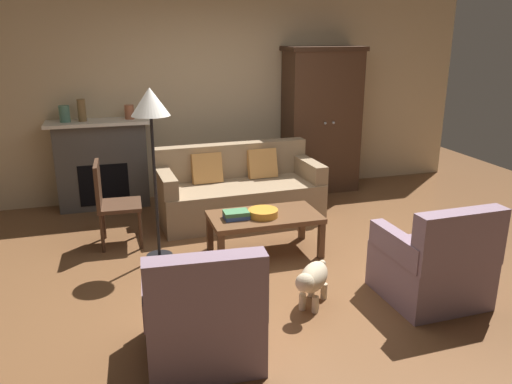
{
  "coord_description": "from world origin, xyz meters",
  "views": [
    {
      "loc": [
        -1.48,
        -4.26,
        2.18
      ],
      "look_at": [
        -0.01,
        0.66,
        0.55
      ],
      "focal_mm": 35.85,
      "sensor_mm": 36.0,
      "label": 1
    }
  ],
  "objects_px": {
    "mantel_vase_bronze": "(82,110)",
    "armchair_near_left": "(203,317)",
    "fruit_bowl": "(263,213)",
    "dog": "(313,279)",
    "mantel_vase_jade": "(65,114)",
    "side_chair_wooden": "(110,199)",
    "armoire": "(321,120)",
    "fireplace": "(102,164)",
    "coffee_table": "(265,220)",
    "mantel_vase_terracotta": "(129,112)",
    "couch": "(239,192)",
    "book_stack": "(236,215)",
    "armchair_near_right": "(434,265)",
    "floor_lamp": "(151,112)"
  },
  "relations": [
    {
      "from": "fruit_bowl",
      "to": "armoire",
      "type": "bearing_deg",
      "value": 53.37
    },
    {
      "from": "side_chair_wooden",
      "to": "armchair_near_right",
      "type": "bearing_deg",
      "value": -37.98
    },
    {
      "from": "coffee_table",
      "to": "mantel_vase_jade",
      "type": "height_order",
      "value": "mantel_vase_jade"
    },
    {
      "from": "armchair_near_right",
      "to": "floor_lamp",
      "type": "relative_size",
      "value": 0.52
    },
    {
      "from": "fruit_bowl",
      "to": "side_chair_wooden",
      "type": "relative_size",
      "value": 0.33
    },
    {
      "from": "book_stack",
      "to": "mantel_vase_jade",
      "type": "relative_size",
      "value": 1.24
    },
    {
      "from": "fireplace",
      "to": "mantel_vase_bronze",
      "type": "bearing_deg",
      "value": -174.31
    },
    {
      "from": "fireplace",
      "to": "mantel_vase_jade",
      "type": "height_order",
      "value": "mantel_vase_jade"
    },
    {
      "from": "side_chair_wooden",
      "to": "book_stack",
      "type": "bearing_deg",
      "value": -31.21
    },
    {
      "from": "book_stack",
      "to": "armchair_near_right",
      "type": "distance_m",
      "value": 1.87
    },
    {
      "from": "fruit_bowl",
      "to": "dog",
      "type": "xyz_separation_m",
      "value": [
        0.09,
        -1.06,
        -0.21
      ]
    },
    {
      "from": "fruit_bowl",
      "to": "dog",
      "type": "bearing_deg",
      "value": -85.08
    },
    {
      "from": "fruit_bowl",
      "to": "mantel_vase_bronze",
      "type": "height_order",
      "value": "mantel_vase_bronze"
    },
    {
      "from": "floor_lamp",
      "to": "dog",
      "type": "relative_size",
      "value": 3.56
    },
    {
      "from": "mantel_vase_terracotta",
      "to": "book_stack",
      "type": "bearing_deg",
      "value": -67.01
    },
    {
      "from": "mantel_vase_bronze",
      "to": "dog",
      "type": "height_order",
      "value": "mantel_vase_bronze"
    },
    {
      "from": "book_stack",
      "to": "mantel_vase_bronze",
      "type": "relative_size",
      "value": 0.92
    },
    {
      "from": "armchair_near_right",
      "to": "side_chair_wooden",
      "type": "xyz_separation_m",
      "value": [
        -2.53,
        1.98,
        0.2
      ]
    },
    {
      "from": "fireplace",
      "to": "mantel_vase_jade",
      "type": "distance_m",
      "value": 0.75
    },
    {
      "from": "floor_lamp",
      "to": "couch",
      "type": "bearing_deg",
      "value": 39.98
    },
    {
      "from": "fruit_bowl",
      "to": "couch",
      "type": "bearing_deg",
      "value": 87.33
    },
    {
      "from": "fruit_bowl",
      "to": "mantel_vase_bronze",
      "type": "distance_m",
      "value": 2.74
    },
    {
      "from": "mantel_vase_jade",
      "to": "fruit_bowl",
      "type": "bearing_deg",
      "value": -47.09
    },
    {
      "from": "fireplace",
      "to": "couch",
      "type": "bearing_deg",
      "value": -29.72
    },
    {
      "from": "floor_lamp",
      "to": "mantel_vase_terracotta",
      "type": "bearing_deg",
      "value": 93.45
    },
    {
      "from": "couch",
      "to": "book_stack",
      "type": "bearing_deg",
      "value": -105.95
    },
    {
      "from": "coffee_table",
      "to": "mantel_vase_terracotta",
      "type": "distance_m",
      "value": 2.43
    },
    {
      "from": "fireplace",
      "to": "coffee_table",
      "type": "xyz_separation_m",
      "value": [
        1.52,
        -1.99,
        -0.2
      ]
    },
    {
      "from": "book_stack",
      "to": "side_chair_wooden",
      "type": "xyz_separation_m",
      "value": [
        -1.17,
        0.71,
        0.05
      ]
    },
    {
      "from": "couch",
      "to": "dog",
      "type": "relative_size",
      "value": 4.11
    },
    {
      "from": "fruit_bowl",
      "to": "armchair_near_left",
      "type": "relative_size",
      "value": 0.34
    },
    {
      "from": "book_stack",
      "to": "floor_lamp",
      "type": "relative_size",
      "value": 0.15
    },
    {
      "from": "coffee_table",
      "to": "armchair_near_left",
      "type": "height_order",
      "value": "armchair_near_left"
    },
    {
      "from": "fruit_bowl",
      "to": "armchair_near_right",
      "type": "relative_size",
      "value": 0.34
    },
    {
      "from": "book_stack",
      "to": "mantel_vase_bronze",
      "type": "bearing_deg",
      "value": 125.18
    },
    {
      "from": "side_chair_wooden",
      "to": "dog",
      "type": "xyz_separation_m",
      "value": [
        1.53,
        -1.79,
        -0.27
      ]
    },
    {
      "from": "mantel_vase_bronze",
      "to": "armchair_near_right",
      "type": "distance_m",
      "value": 4.39
    },
    {
      "from": "book_stack",
      "to": "armchair_near_right",
      "type": "height_order",
      "value": "armchair_near_right"
    },
    {
      "from": "dog",
      "to": "coffee_table",
      "type": "bearing_deg",
      "value": 93.18
    },
    {
      "from": "mantel_vase_terracotta",
      "to": "floor_lamp",
      "type": "height_order",
      "value": "floor_lamp"
    },
    {
      "from": "mantel_vase_bronze",
      "to": "armchair_near_left",
      "type": "distance_m",
      "value": 3.71
    },
    {
      "from": "fruit_bowl",
      "to": "mantel_vase_jade",
      "type": "xyz_separation_m",
      "value": [
        -1.87,
        2.02,
        0.76
      ]
    },
    {
      "from": "fireplace",
      "to": "side_chair_wooden",
      "type": "relative_size",
      "value": 1.4
    },
    {
      "from": "mantel_vase_jade",
      "to": "mantel_vase_bronze",
      "type": "distance_m",
      "value": 0.2
    },
    {
      "from": "side_chair_wooden",
      "to": "fireplace",
      "type": "bearing_deg",
      "value": 92.64
    },
    {
      "from": "armoire",
      "to": "fireplace",
      "type": "bearing_deg",
      "value": 178.49
    },
    {
      "from": "mantel_vase_jade",
      "to": "coffee_table",
      "type": "bearing_deg",
      "value": -45.98
    },
    {
      "from": "mantel_vase_jade",
      "to": "side_chair_wooden",
      "type": "height_order",
      "value": "mantel_vase_jade"
    },
    {
      "from": "dog",
      "to": "side_chair_wooden",
      "type": "bearing_deg",
      "value": 130.43
    },
    {
      "from": "fireplace",
      "to": "mantel_vase_bronze",
      "type": "xyz_separation_m",
      "value": [
        -0.18,
        -0.02,
        0.69
      ]
    }
  ]
}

